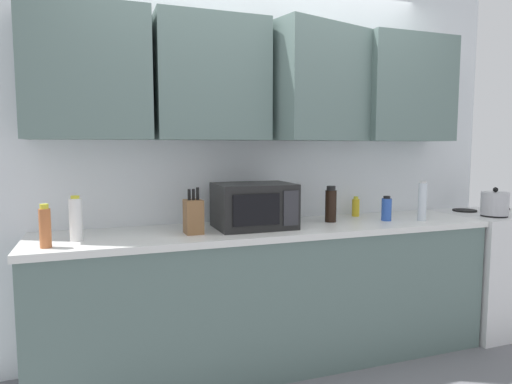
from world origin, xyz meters
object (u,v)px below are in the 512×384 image
Objects in this scene: kettle at (495,203)px; bottle_white_jar at (76,219)px; bottle_clear_tall at (422,201)px; bottle_spice_jar at (45,227)px; stove_range at (493,269)px; knife_block at (193,216)px; bottle_blue_cleaner at (386,209)px; bottle_soy_dark at (331,205)px; bottle_yellow_mustard at (356,207)px; microwave at (254,206)px.

bottle_white_jar reaches higher than kettle.
bottle_clear_tall reaches higher than kettle.
bottle_white_jar reaches higher than bottle_spice_jar.
stove_range is 2.44m from knife_block.
bottle_blue_cleaner is at bearing -0.03° from bottle_white_jar.
bottle_blue_cleaner is (-0.86, 0.11, -0.02)m from kettle.
bottle_white_jar is at bearing 177.75° from bottle_clear_tall.
bottle_soy_dark is at bearing 167.94° from bottle_blue_cleaner.
bottle_clear_tall is at bearing -171.60° from stove_range.
bottle_soy_dark is at bearing 5.71° from knife_block.
bottle_soy_dark reaches higher than stove_range.
kettle is at bearing -7.15° from bottle_blue_cleaner.
knife_block is 1.11× the size of bottle_white_jar.
bottle_blue_cleaner is at bearing 0.56° from knife_block.
kettle is at bearing -19.99° from bottle_yellow_mustard.
kettle is at bearing -2.45° from knife_block.
bottle_spice_jar reaches higher than bottle_blue_cleaner.
knife_block is (-2.21, 0.09, 0.01)m from kettle.
bottle_soy_dark is 1.75m from bottle_spice_jar.
bottle_soy_dark is (-1.25, 0.19, 0.02)m from kettle.
bottle_white_jar is (-1.04, -0.05, -0.02)m from microwave.
microwave is 0.95m from bottle_blue_cleaner.
microwave is 2.82× the size of bottle_blue_cleaner.
bottle_blue_cleaner is (0.09, -0.24, 0.01)m from bottle_yellow_mustard.
bottle_spice_jar is at bearing -169.81° from bottle_yellow_mustard.
bottle_spice_jar reaches higher than stove_range.
bottle_spice_jar is (-0.14, -0.13, -0.01)m from bottle_white_jar.
microwave reaches higher than kettle.
bottle_white_jar is at bearing -177.08° from bottle_soy_dark.
kettle is 0.83× the size of bottle_soy_dark.
bottle_blue_cleaner is (0.39, -0.08, -0.04)m from bottle_soy_dark.
bottle_clear_tall reaches higher than stove_range.
microwave reaches higher than bottle_blue_cleaner.
bottle_spice_jar is at bearing -171.44° from microwave.
bottle_blue_cleaner is (-0.23, 0.09, -0.05)m from bottle_clear_tall.
bottle_clear_tall is 0.25m from bottle_blue_cleaner.
bottle_soy_dark is (-1.42, 0.05, 0.57)m from stove_range.
bottle_white_jar is 0.90× the size of bottle_clear_tall.
bottle_yellow_mustard is at bearing 111.60° from bottle_blue_cleaner.
kettle is 0.74× the size of knife_block.
knife_block is 1.28m from bottle_yellow_mustard.
stove_range is 4.50× the size of kettle.
microwave reaches higher than knife_block.
knife_block is at bearing 177.55° from kettle.
bottle_blue_cleaner is at bearing 159.37° from bottle_clear_tall.
knife_block reaches higher than kettle.
knife_block is at bearing -170.89° from microwave.
bottle_spice_jar is at bearing -179.63° from kettle.
kettle is 0.42× the size of microwave.
bottle_spice_jar is at bearing -171.72° from knife_block.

